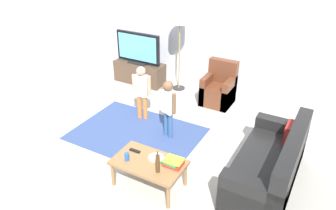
{
  "coord_description": "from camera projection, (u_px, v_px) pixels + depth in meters",
  "views": [
    {
      "loc": [
        2.36,
        -3.6,
        3.29
      ],
      "look_at": [
        0.0,
        0.6,
        0.65
      ],
      "focal_mm": 35.14,
      "sensor_mm": 36.0,
      "label": 1
    }
  ],
  "objects": [
    {
      "name": "tv_remote",
      "position": [
        135.0,
        151.0,
        4.75
      ],
      "size": [
        0.17,
        0.05,
        0.02
      ],
      "primitive_type": "cube",
      "rotation": [
        0.0,
        0.0,
        0.01
      ],
      "color": "black",
      "rests_on": "coffee_table"
    },
    {
      "name": "book_stack",
      "position": [
        173.0,
        162.0,
        4.47
      ],
      "size": [
        0.28,
        0.23,
        0.09
      ],
      "color": "red",
      "rests_on": "coffee_table"
    },
    {
      "name": "floor_lamp",
      "position": [
        180.0,
        21.0,
        6.8
      ],
      "size": [
        0.36,
        0.36,
        1.78
      ],
      "color": "#262626",
      "rests_on": "ground"
    },
    {
      "name": "wall_back",
      "position": [
        223.0,
        29.0,
        6.99
      ],
      "size": [
        6.0,
        0.12,
        2.7
      ],
      "primitive_type": "cube",
      "color": "silver",
      "rests_on": "ground"
    },
    {
      "name": "bottle",
      "position": [
        158.0,
        163.0,
        4.29
      ],
      "size": [
        0.06,
        0.06,
        0.32
      ],
      "color": "#4C3319",
      "rests_on": "coffee_table"
    },
    {
      "name": "soda_can",
      "position": [
        127.0,
        157.0,
        4.55
      ],
      "size": [
        0.07,
        0.07,
        0.12
      ],
      "primitive_type": "cylinder",
      "color": "#2659B2",
      "rests_on": "coffee_table"
    },
    {
      "name": "area_rug",
      "position": [
        137.0,
        133.0,
        5.91
      ],
      "size": [
        2.2,
        1.6,
        0.01
      ],
      "primitive_type": "cube",
      "color": "#33477A",
      "rests_on": "ground"
    },
    {
      "name": "child_center",
      "position": [
        168.0,
        104.0,
        5.54
      ],
      "size": [
        0.34,
        0.2,
        1.07
      ],
      "color": "#33598C",
      "rests_on": "ground"
    },
    {
      "name": "wall_left",
      "position": [
        9.0,
        46.0,
        5.99
      ],
      "size": [
        0.12,
        6.0,
        2.7
      ],
      "primitive_type": "cube",
      "color": "silver",
      "rests_on": "ground"
    },
    {
      "name": "couch",
      "position": [
        273.0,
        166.0,
        4.66
      ],
      "size": [
        0.8,
        1.8,
        0.86
      ],
      "color": "black",
      "rests_on": "ground"
    },
    {
      "name": "ground",
      "position": [
        150.0,
        155.0,
        5.35
      ],
      "size": [
        7.8,
        7.8,
        0.0
      ],
      "primitive_type": "plane",
      "color": "#B2ADA3"
    },
    {
      "name": "coffee_table",
      "position": [
        149.0,
        164.0,
        4.57
      ],
      "size": [
        1.0,
        0.6,
        0.42
      ],
      "color": "olive",
      "rests_on": "ground"
    },
    {
      "name": "child_near_tv",
      "position": [
        142.0,
        88.0,
        6.09
      ],
      "size": [
        0.35,
        0.19,
        1.07
      ],
      "color": "orange",
      "rests_on": "ground"
    },
    {
      "name": "plate",
      "position": [
        156.0,
        157.0,
        4.61
      ],
      "size": [
        0.22,
        0.22,
        0.02
      ],
      "color": "white",
      "rests_on": "coffee_table"
    },
    {
      "name": "tv_stand",
      "position": [
        140.0,
        73.0,
        7.73
      ],
      "size": [
        1.2,
        0.44,
        0.5
      ],
      "color": "#4C3828",
      "rests_on": "ground"
    },
    {
      "name": "tv",
      "position": [
        138.0,
        48.0,
        7.42
      ],
      "size": [
        1.1,
        0.28,
        0.71
      ],
      "color": "black",
      "rests_on": "tv_stand"
    },
    {
      "name": "armchair",
      "position": [
        219.0,
        90.0,
        6.81
      ],
      "size": [
        0.6,
        0.6,
        0.9
      ],
      "color": "brown",
      "rests_on": "ground"
    }
  ]
}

